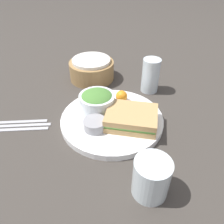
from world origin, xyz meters
The scene contains 12 objects.
ground_plane centered at (0.00, 0.00, 0.00)m, with size 4.00×4.00×0.00m, color #3D3833.
plate centered at (0.00, 0.00, 0.01)m, with size 0.32×0.32×0.02m, color white.
sandwich centered at (0.06, -0.02, 0.04)m, with size 0.16×0.13×0.04m.
salad_bowl centered at (-0.05, 0.03, 0.06)m, with size 0.11×0.11×0.07m.
dressing_cup centered at (-0.04, -0.06, 0.03)m, with size 0.07×0.07×0.03m, color #99999E.
orange_wedge centered at (0.02, 0.09, 0.04)m, with size 0.04×0.04×0.04m, color orange.
drink_glass centered at (0.12, 0.20, 0.06)m, with size 0.06×0.06×0.13m, color silver.
bread_basket centered at (-0.11, 0.27, 0.04)m, with size 0.18×0.18×0.09m.
fork centered at (-0.29, -0.07, 0.00)m, with size 0.19×0.01×0.01m, color #B2B2B7.
knife centered at (-0.29, -0.05, 0.00)m, with size 0.20×0.01×0.01m, color #B2B2B7.
spoon centered at (-0.29, -0.03, 0.00)m, with size 0.18×0.01×0.01m, color #B2B2B7.
water_glass centered at (0.11, -0.23, 0.05)m, with size 0.08×0.08×0.10m, color silver.
Camera 1 is at (0.05, -0.53, 0.45)m, focal length 35.00 mm.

